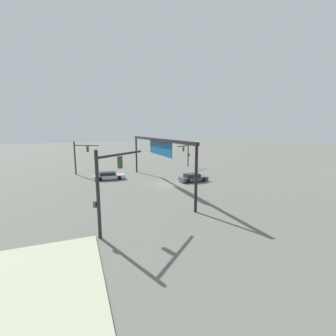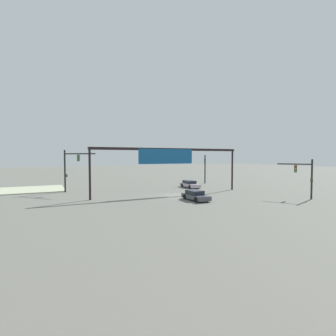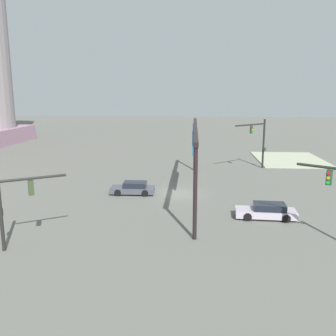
{
  "view_description": "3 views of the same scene",
  "coord_description": "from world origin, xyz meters",
  "px_view_note": "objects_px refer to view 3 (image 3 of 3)",
  "views": [
    {
      "loc": [
        29.63,
        -11.95,
        7.71
      ],
      "look_at": [
        -1.11,
        0.41,
        2.2
      ],
      "focal_mm": 24.61,
      "sensor_mm": 36.0,
      "label": 1
    },
    {
      "loc": [
        16.73,
        31.13,
        5.4
      ],
      "look_at": [
        0.4,
        -1.78,
        3.76
      ],
      "focal_mm": 27.65,
      "sensor_mm": 36.0,
      "label": 2
    },
    {
      "loc": [
        -34.39,
        -1.57,
        9.66
      ],
      "look_at": [
        -0.02,
        0.84,
        2.56
      ],
      "focal_mm": 38.96,
      "sensor_mm": 36.0,
      "label": 3
    }
  ],
  "objects_px": {
    "traffic_signal_near_corner": "(259,137)",
    "sedan_car_waiting_far": "(133,188)",
    "traffic_signal_opposite_side": "(14,200)",
    "sedan_car_approaching": "(267,211)"
  },
  "relations": [
    {
      "from": "traffic_signal_near_corner",
      "to": "sedan_car_waiting_far",
      "type": "bearing_deg",
      "value": 0.4
    },
    {
      "from": "traffic_signal_near_corner",
      "to": "sedan_car_approaching",
      "type": "bearing_deg",
      "value": 40.16
    },
    {
      "from": "traffic_signal_near_corner",
      "to": "sedan_car_waiting_far",
      "type": "distance_m",
      "value": 19.55
    },
    {
      "from": "sedan_car_approaching",
      "to": "sedan_car_waiting_far",
      "type": "bearing_deg",
      "value": -24.9
    },
    {
      "from": "traffic_signal_near_corner",
      "to": "traffic_signal_opposite_side",
      "type": "relative_size",
      "value": 1.26
    },
    {
      "from": "traffic_signal_near_corner",
      "to": "sedan_car_waiting_far",
      "type": "height_order",
      "value": "traffic_signal_near_corner"
    },
    {
      "from": "traffic_signal_near_corner",
      "to": "traffic_signal_opposite_side",
      "type": "bearing_deg",
      "value": 10.99
    },
    {
      "from": "sedan_car_approaching",
      "to": "sedan_car_waiting_far",
      "type": "relative_size",
      "value": 1.12
    },
    {
      "from": "traffic_signal_opposite_side",
      "to": "sedan_car_waiting_far",
      "type": "bearing_deg",
      "value": 36.15
    },
    {
      "from": "sedan_car_approaching",
      "to": "traffic_signal_near_corner",
      "type": "bearing_deg",
      "value": -94.12
    }
  ]
}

